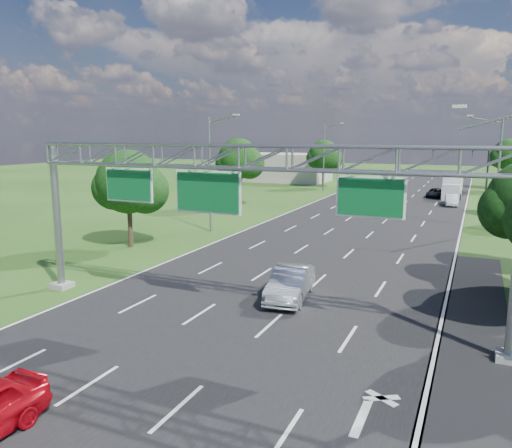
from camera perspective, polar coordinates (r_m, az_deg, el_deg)
The scene contains 18 objects.
ground at distance 40.31m, azimuth 9.25°, elevation -2.08°, with size 220.00×220.00×0.00m, color #1F4314.
road at distance 40.31m, azimuth 9.25°, elevation -2.08°, with size 18.00×180.00×0.02m, color black.
road_flare at distance 23.72m, azimuth 23.55°, elevation -11.66°, with size 3.00×30.00×0.02m, color black.
sign_gantry at distance 22.35m, azimuth -1.42°, elevation 6.10°, with size 23.50×1.00×9.56m.
traffic_signal at distance 73.26m, azimuth 22.26°, elevation 6.87°, with size 12.21×0.24×7.00m.
streetlight_l_near at distance 43.74m, azimuth -5.08°, elevation 6.36°, with size 2.97×0.22×10.16m.
streetlight_l_far at distance 76.21m, azimuth 7.91°, elevation 7.93°, with size 2.97×0.22×10.16m.
streetlight_r_mid at distance 48.25m, azimuth 25.76°, elevation 5.75°, with size 2.97×0.22×10.16m.
tree_verge_la at distance 38.63m, azimuth -14.26°, elevation 4.35°, with size 5.76×4.80×7.40m.
tree_verge_lb at distance 59.20m, azimuth -1.91°, elevation 7.23°, with size 5.76×4.80×8.06m.
tree_verge_lc at distance 81.52m, azimuth 7.80°, elevation 7.66°, with size 5.76×4.80×7.62m.
tree_verge_re at distance 86.34m, azimuth 26.97°, elevation 6.93°, with size 5.76×4.80×7.84m.
building_left at distance 92.05m, azimuth 3.70°, elevation 6.47°, with size 14.00×10.00×5.00m, color #A79E8C.
silver_sedan at distance 26.25m, azimuth 3.93°, elevation -6.77°, with size 1.76×5.06×1.67m, color #9DA3A8.
car_queue_b at distance 72.44m, azimuth 19.80°, elevation 3.37°, with size 2.02×4.38×1.22m, color black.
car_queue_c at distance 74.66m, azimuth 10.61°, elevation 4.05°, with size 1.64×4.07×1.39m, color black.
car_queue_d at distance 64.69m, azimuth 21.44°, elevation 2.56°, with size 1.40×4.01×1.32m, color silver.
box_truck at distance 72.98m, azimuth 21.53°, elevation 3.96°, with size 2.43×7.94×3.00m.
Camera 1 is at (9.90, -8.14, 8.50)m, focal length 35.00 mm.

